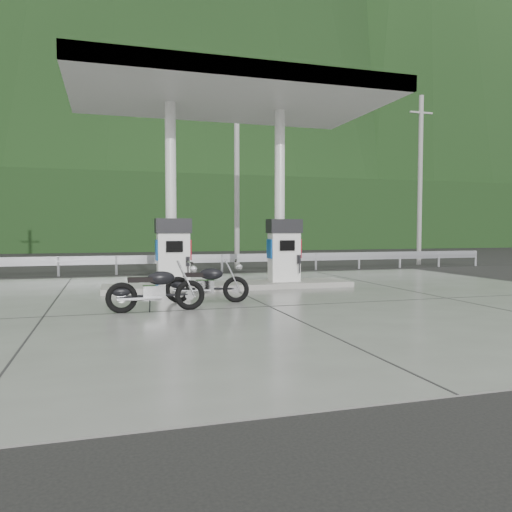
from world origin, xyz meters
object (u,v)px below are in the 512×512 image
object	(u,v)px
gas_pump_right	(284,250)
motorcycle_right	(207,284)
gas_pump_left	(173,252)
motorcycle_left	(156,290)

from	to	relation	value
gas_pump_right	motorcycle_right	world-z (taller)	gas_pump_right
gas_pump_left	motorcycle_right	size ratio (longest dim) A/B	1.01
motorcycle_left	gas_pump_right	bearing A→B (deg)	39.44
gas_pump_right	motorcycle_left	size ratio (longest dim) A/B	0.97
gas_pump_left	motorcycle_right	xyz separation A→B (m)	(0.44, -2.51, -0.63)
motorcycle_left	gas_pump_left	bearing A→B (deg)	75.73
gas_pump_left	gas_pump_right	bearing A→B (deg)	0.00
motorcycle_right	motorcycle_left	bearing A→B (deg)	-127.22
motorcycle_left	motorcycle_right	xyz separation A→B (m)	(1.22, 0.94, -0.02)
gas_pump_left	motorcycle_right	distance (m)	2.62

